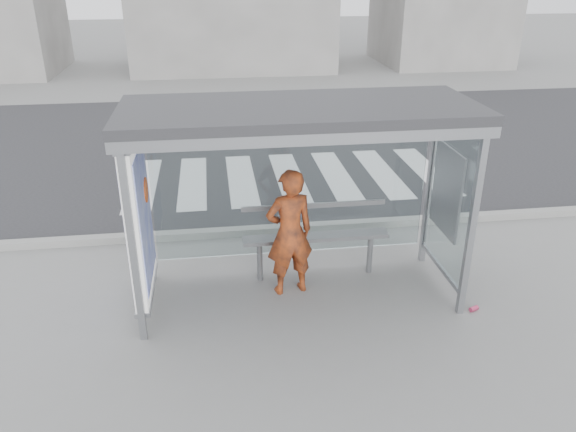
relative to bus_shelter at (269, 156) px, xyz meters
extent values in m
plane|color=gray|center=(0.37, -0.06, -1.98)|extent=(80.00, 80.00, 0.00)
cube|color=#28282A|center=(0.37, 6.94, -1.98)|extent=(30.00, 10.00, 0.01)
cube|color=gray|center=(0.37, 1.89, -1.92)|extent=(30.00, 0.18, 0.12)
cube|color=silver|center=(-2.13, 4.44, -1.98)|extent=(0.55, 3.00, 0.00)
cube|color=silver|center=(-1.13, 4.44, -1.98)|extent=(0.55, 3.00, 0.00)
cube|color=silver|center=(-0.13, 4.44, -1.98)|extent=(0.55, 3.00, 0.00)
cube|color=silver|center=(0.87, 4.44, -1.98)|extent=(0.55, 3.00, 0.00)
cube|color=silver|center=(1.87, 4.44, -1.98)|extent=(0.55, 3.00, 0.00)
cube|color=silver|center=(2.87, 4.44, -1.98)|extent=(0.55, 3.00, 0.00)
cube|color=silver|center=(3.87, 4.44, -1.98)|extent=(0.55, 3.00, 0.00)
cube|color=gray|center=(-1.63, -0.76, -0.73)|extent=(0.08, 0.08, 2.50)
cube|color=gray|center=(2.37, -0.76, -0.73)|extent=(0.08, 0.08, 2.50)
cube|color=gray|center=(-1.63, 0.64, -0.73)|extent=(0.08, 0.08, 2.50)
cube|color=gray|center=(2.37, 0.64, -0.73)|extent=(0.08, 0.08, 2.50)
cube|color=#2D2D30|center=(0.37, -0.06, 0.58)|extent=(4.25, 1.65, 0.12)
cube|color=gray|center=(0.37, -0.82, 0.47)|extent=(4.25, 0.06, 0.18)
cube|color=white|center=(0.37, 0.64, -0.68)|extent=(3.80, 0.02, 2.00)
cube|color=white|center=(-1.63, -0.06, -0.68)|extent=(0.15, 1.25, 2.00)
cube|color=blue|center=(-1.54, -0.06, -0.68)|extent=(0.01, 1.10, 1.70)
cylinder|color=#CB4612|center=(-1.53, 0.19, -0.43)|extent=(0.02, 0.32, 0.32)
cube|color=white|center=(2.37, -0.06, -0.68)|extent=(0.03, 1.25, 2.00)
cube|color=beige|center=(2.34, -0.01, -0.58)|extent=(0.03, 0.86, 1.16)
cube|color=slate|center=(0.37, 17.94, 0.52)|extent=(8.00, 5.00, 5.00)
imported|color=red|center=(0.26, 0.07, -1.10)|extent=(0.72, 0.54, 1.77)
cube|color=slate|center=(0.69, 0.41, -1.36)|extent=(2.05, 0.25, 0.06)
cylinder|color=slate|center=(-0.11, 0.41, -1.68)|extent=(0.08, 0.08, 0.60)
cylinder|color=slate|center=(1.48, 0.41, -1.68)|extent=(0.08, 0.08, 0.60)
cube|color=slate|center=(0.69, 0.60, -0.96)|extent=(2.05, 0.04, 0.07)
cylinder|color=#DF416D|center=(2.57, -0.76, -1.95)|extent=(0.14, 0.11, 0.07)
camera|label=1|loc=(-0.67, -6.49, 2.19)|focal=35.00mm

